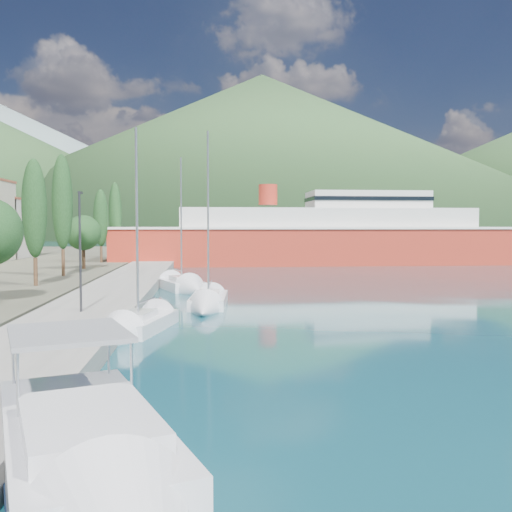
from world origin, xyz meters
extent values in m
plane|color=#114450|center=(0.00, 120.00, 0.00)|extent=(1400.00, 1400.00, 0.00)
cube|color=gray|center=(-9.00, 26.00, 0.40)|extent=(5.00, 88.00, 0.80)
cone|color=gray|center=(80.00, 680.00, 90.00)|extent=(760.00, 760.00, 180.00)
cone|color=#31522B|center=(40.00, 400.00, 57.50)|extent=(480.00, 480.00, 115.00)
cylinder|color=#47301E|center=(-15.24, 26.77, 1.73)|extent=(0.30, 0.30, 2.07)
ellipsoid|color=#1C401C|center=(-15.24, 26.77, 6.43)|extent=(1.80, 1.80, 7.33)
cylinder|color=#47301E|center=(-15.24, 35.14, 1.88)|extent=(0.30, 0.30, 2.37)
ellipsoid|color=#1C401C|center=(-15.24, 35.14, 7.27)|extent=(1.80, 1.80, 8.40)
cylinder|color=#47301E|center=(-15.24, 43.77, 1.84)|extent=(0.36, 0.36, 2.27)
sphere|color=#1C401C|center=(-15.24, 43.77, 4.43)|extent=(3.64, 3.64, 3.64)
cylinder|color=#47301E|center=(-15.24, 54.00, 1.68)|extent=(0.30, 0.30, 1.96)
ellipsoid|color=#1C401C|center=(-15.24, 54.00, 6.13)|extent=(1.80, 1.80, 6.94)
cylinder|color=#47301E|center=(-15.24, 65.32, 1.86)|extent=(0.30, 0.30, 2.32)
ellipsoid|color=#1C401C|center=(-15.24, 65.32, 7.15)|extent=(1.80, 1.80, 8.24)
cylinder|color=#2D2D33|center=(-9.00, 12.61, 3.80)|extent=(0.12, 0.12, 6.00)
cube|color=#2D2D33|center=(-9.00, 12.86, 6.80)|extent=(0.15, 0.50, 0.12)
cylinder|color=#2D2D33|center=(-9.00, 37.02, 3.80)|extent=(0.12, 0.12, 6.00)
cube|color=#2D2D33|center=(-9.00, 37.27, 6.80)|extent=(0.15, 0.50, 0.12)
cube|color=black|center=(-5.19, -5.48, -0.05)|extent=(4.62, 7.13, 0.75)
cube|color=silver|center=(-5.19, -5.48, 0.80)|extent=(5.00, 7.55, 1.18)
cube|color=black|center=(-5.19, -5.48, 0.27)|extent=(5.08, 7.65, 0.24)
cube|color=silver|center=(-4.90, -6.29, 1.55)|extent=(3.25, 3.98, 0.43)
cube|color=gray|center=(-5.83, -3.71, 2.73)|extent=(3.29, 3.57, 0.11)
cube|color=silver|center=(-5.92, 11.53, 0.24)|extent=(3.50, 5.80, 0.87)
cube|color=silver|center=(-6.01, 11.18, 0.82)|extent=(1.83, 2.43, 0.34)
cylinder|color=silver|center=(-6.01, 11.18, 5.25)|extent=(0.12, 0.12, 9.15)
cone|color=silver|center=(-6.79, 8.17, 0.24)|extent=(2.78, 3.00, 2.22)
cube|color=silver|center=(-2.50, 20.11, 0.24)|extent=(2.68, 6.21, 0.85)
cube|color=silver|center=(-2.53, 19.71, 0.81)|extent=(1.51, 2.52, 0.33)
cylinder|color=silver|center=(-2.53, 19.71, 5.89)|extent=(0.12, 0.12, 10.44)
cone|color=silver|center=(-2.82, 16.25, 0.24)|extent=(2.41, 2.99, 2.18)
cube|color=silver|center=(-4.73, 29.63, 0.27)|extent=(4.26, 6.23, 0.98)
cube|color=silver|center=(-4.60, 29.27, 0.93)|extent=(2.18, 2.66, 0.38)
cylinder|color=silver|center=(-4.60, 29.27, 5.67)|extent=(0.12, 0.12, 9.81)
cone|color=silver|center=(-3.51, 26.17, 0.27)|extent=(3.25, 3.35, 2.51)
cube|color=#B22E1E|center=(13.62, 59.89, 2.14)|extent=(56.45, 11.75, 5.45)
cube|color=silver|center=(13.62, 59.89, 4.87)|extent=(56.85, 12.10, 0.29)
cube|color=silver|center=(13.62, 59.89, 6.03)|extent=(38.95, 9.74, 2.92)
cube|color=silver|center=(19.45, 59.90, 8.66)|extent=(15.81, 7.26, 2.34)
cylinder|color=#B22E1E|center=(5.83, 59.88, 9.34)|extent=(2.53, 2.53, 2.72)
camera|label=1|loc=(-2.81, -16.63, 5.11)|focal=40.00mm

